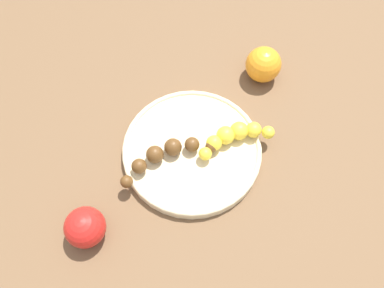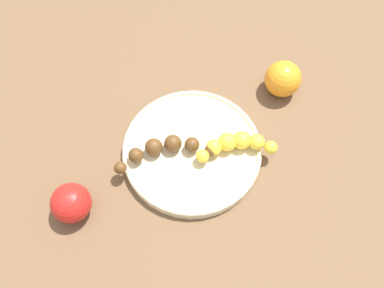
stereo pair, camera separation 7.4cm
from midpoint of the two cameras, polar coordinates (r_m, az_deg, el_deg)
The scene contains 6 objects.
ground_plane at distance 0.78m, azimuth -2.73°, elevation -1.55°, with size 2.40×2.40×0.00m, color brown.
fruit_bowl at distance 0.77m, azimuth -2.76°, elevation -1.15°, with size 0.27×0.27×0.02m.
banana_yellow at distance 0.75m, azimuth 3.29°, elevation 0.93°, with size 0.12×0.11×0.04m.
banana_overripe at distance 0.74m, azimuth -6.71°, elevation -1.77°, with size 0.14×0.15×0.03m.
apple_red at distance 0.72m, azimuth -18.21°, elevation -11.73°, with size 0.07×0.07×0.07m, color red.
orange_fruit at distance 0.85m, azimuth 7.86°, elevation 11.15°, with size 0.08×0.08×0.08m, color orange.
Camera 1 is at (0.13, -0.31, 0.70)m, focal length 36.70 mm.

